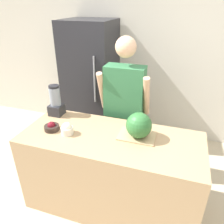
{
  "coord_description": "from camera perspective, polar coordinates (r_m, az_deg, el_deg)",
  "views": [
    {
      "loc": [
        0.56,
        -1.31,
        2.07
      ],
      "look_at": [
        0.0,
        0.41,
        1.14
      ],
      "focal_mm": 35.0,
      "sensor_mm": 36.0,
      "label": 1
    }
  ],
  "objects": [
    {
      "name": "bowl_cherries",
      "position": [
        2.3,
        -15.47,
        -3.8
      ],
      "size": [
        0.15,
        0.15,
        0.09
      ],
      "color": "#2D231E",
      "rests_on": "counter_island"
    },
    {
      "name": "blender",
      "position": [
        2.54,
        -14.51,
        2.57
      ],
      "size": [
        0.15,
        0.15,
        0.35
      ],
      "color": "#28282D",
      "rests_on": "counter_island"
    },
    {
      "name": "cutting_board",
      "position": [
        2.14,
        6.53,
        -6.2
      ],
      "size": [
        0.36,
        0.25,
        0.01
      ],
      "color": "tan",
      "rests_on": "counter_island"
    },
    {
      "name": "person",
      "position": [
        2.61,
        3.18,
        0.48
      ],
      "size": [
        0.59,
        0.27,
        1.75
      ],
      "color": "gray",
      "rests_on": "ground_plane"
    },
    {
      "name": "watermelon",
      "position": [
        2.06,
        7.02,
        -3.47
      ],
      "size": [
        0.25,
        0.25,
        0.25
      ],
      "color": "#2D6B33",
      "rests_on": "cutting_board"
    },
    {
      "name": "wall_back",
      "position": [
        3.52,
        8.75,
        14.22
      ],
      "size": [
        8.0,
        0.06,
        2.6
      ],
      "color": "silver",
      "rests_on": "ground_plane"
    },
    {
      "name": "refrigerator",
      "position": [
        3.46,
        -5.5,
        7.66
      ],
      "size": [
        0.72,
        0.73,
        1.84
      ],
      "color": "#232328",
      "rests_on": "ground_plane"
    },
    {
      "name": "counter_island",
      "position": [
        2.41,
        -0.29,
        -15.29
      ],
      "size": [
        1.77,
        0.74,
        0.89
      ],
      "color": "tan",
      "rests_on": "ground_plane"
    },
    {
      "name": "bowl_cream",
      "position": [
        2.19,
        -11.66,
        -4.37
      ],
      "size": [
        0.12,
        0.12,
        0.12
      ],
      "color": "white",
      "rests_on": "counter_island"
    }
  ]
}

